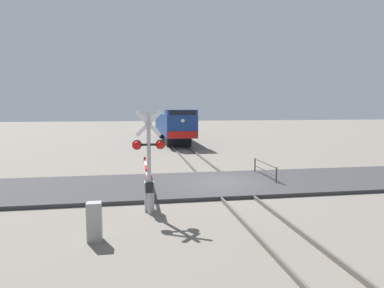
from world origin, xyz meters
TOP-DOWN VIEW (x-y plane):
  - ground_plane at (0.00, 0.00)m, footprint 160.00×160.00m
  - rail_track_left at (-0.72, 0.00)m, footprint 0.08×80.00m
  - rail_track_right at (0.72, 0.00)m, footprint 0.08×80.00m
  - road_surface at (0.00, 0.00)m, footprint 36.00×5.44m
  - locomotive at (0.00, 22.58)m, footprint 2.85×17.88m
  - crossing_signal at (-3.76, -4.03)m, footprint 1.18×0.33m
  - crossing_gate at (-3.75, -2.53)m, footprint 0.36×6.93m
  - utility_cabinet at (-5.45, -6.24)m, footprint 0.42×0.34m
  - guard_railing at (2.62, 0.86)m, footprint 0.08×3.11m

SIDE VIEW (x-z plane):
  - ground_plane at x=0.00m, z-range 0.00..0.00m
  - rail_track_left at x=-0.72m, z-range 0.00..0.15m
  - rail_track_right at x=0.72m, z-range 0.00..0.15m
  - road_surface at x=0.00m, z-range 0.00..0.16m
  - utility_cabinet at x=-5.45m, z-range 0.00..1.15m
  - guard_railing at x=2.62m, z-range 0.15..1.10m
  - crossing_gate at x=-3.75m, z-range 0.17..1.39m
  - locomotive at x=0.00m, z-range 0.11..3.78m
  - crossing_signal at x=-3.76m, z-range 0.43..4.22m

